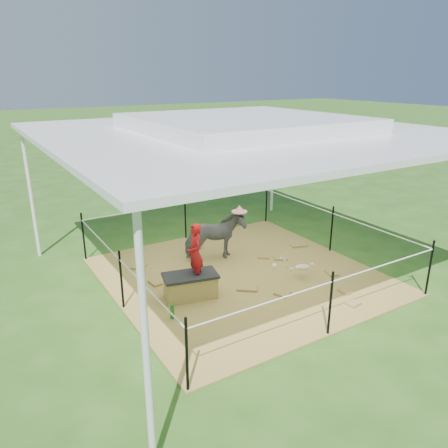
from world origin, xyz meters
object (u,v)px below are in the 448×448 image
pony (215,237)px  trash_barrel (215,172)px  foal (302,266)px  distant_person (179,163)px  woman (195,247)px  picnic_table_near (150,174)px  straw_bale (191,287)px  picnic_table_far (223,158)px  green_bottle (172,312)px

pony → trash_barrel: (3.29, 5.59, -0.12)m
foal → trash_barrel: trash_barrel is taller
trash_barrel → distant_person: 1.37m
woman → pony: woman is taller
pony → picnic_table_near: (1.46, 6.88, -0.20)m
picnic_table_near → straw_bale: bearing=-130.8°
trash_barrel → straw_bale: bearing=-123.3°
pony → picnic_table_far: (5.06, 7.99, -0.18)m
picnic_table_far → picnic_table_near: bearing=-169.5°
trash_barrel → woman: bearing=-122.7°
picnic_table_near → distant_person: bearing=-34.7°
straw_bale → trash_barrel: bearing=56.7°
trash_barrel → foal: bearing=-108.2°
foal → trash_barrel: 7.48m
foal → green_bottle: bearing=-155.1°
woman → distant_person: (3.49, 7.78, -0.28)m
straw_bale → pony: bearing=44.7°
straw_bale → green_bottle: (-0.55, -0.45, -0.07)m
green_bottle → distant_person: distant_person is taller
woman → pony: 1.55m
straw_bale → pony: size_ratio=0.72×
woman → distant_person: woman is taller
foal → distant_person: distant_person is taller
pony → picnic_table_far: 9.46m
green_bottle → picnic_table_near: size_ratio=0.15×
straw_bale → green_bottle: size_ratio=3.60×
woman → pony: (1.02, 1.11, -0.38)m
woman → picnic_table_near: bearing=175.4°
picnic_table_near → foal: bearing=-116.4°
woman → trash_barrel: (4.30, 6.69, -0.50)m
pony → distant_person: size_ratio=0.93×
straw_bale → picnic_table_far: size_ratio=0.51×
woman → picnic_table_far: (6.08, 9.10, -0.56)m
green_bottle → trash_barrel: size_ratio=0.29×
woman → trash_barrel: bearing=159.9°
picnic_table_far → woman: bearing=-130.3°
foal → distant_person: 8.34m
foal → distant_person: (1.52, 8.19, 0.36)m
green_bottle → trash_barrel: bearing=55.3°
pony → trash_barrel: bearing=-20.7°
straw_bale → foal: 2.11m
green_bottle → foal: bearing=0.9°
foal → picnic_table_far: bearing=90.7°
picnic_table_far → distant_person: bearing=-159.6°
pony → trash_barrel: size_ratio=1.45×
picnic_table_far → distant_person: distant_person is taller
straw_bale → trash_barrel: size_ratio=1.05×
pony → trash_barrel: 6.49m
distant_person → foal: bearing=100.2°
straw_bale → pony: pony is taller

